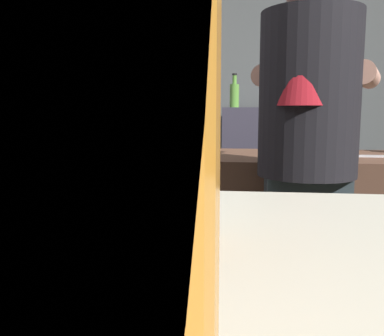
# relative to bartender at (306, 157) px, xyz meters

# --- Properties ---
(wall_back) EXTENTS (5.20, 0.10, 2.70)m
(wall_back) POSITION_rel_bartender_xyz_m (-0.14, 1.92, 0.38)
(wall_back) COLOR #4A4E4E
(wall_back) RESTS_ON ground
(prep_counter) EXTENTS (2.10, 0.60, 0.93)m
(prep_counter) POSITION_rel_bartender_xyz_m (0.21, 0.45, -0.51)
(prep_counter) COLOR #4F3326
(prep_counter) RESTS_ON ground
(back_shelf) EXTENTS (0.83, 0.36, 1.15)m
(back_shelf) POSITION_rel_bartender_xyz_m (0.06, 1.64, -0.39)
(back_shelf) COLOR #353341
(back_shelf) RESTS_ON ground
(bartender) EXTENTS (0.50, 0.55, 1.68)m
(bartender) POSITION_rel_bartender_xyz_m (0.00, 0.00, 0.00)
(bartender) COLOR #2B363B
(bartender) RESTS_ON ground
(mixing_bowl) EXTENTS (0.17, 0.17, 0.05)m
(mixing_bowl) POSITION_rel_bartender_xyz_m (-0.49, 0.48, -0.02)
(mixing_bowl) COLOR #456A90
(mixing_bowl) RESTS_ON prep_counter
(chefs_knife) EXTENTS (0.24, 0.03, 0.01)m
(chefs_knife) POSITION_rel_bartender_xyz_m (0.28, 0.40, -0.04)
(chefs_knife) COLOR silver
(chefs_knife) RESTS_ON prep_counter
(pint_glass_near) EXTENTS (0.07, 0.07, 0.14)m
(pint_glass_near) POSITION_rel_bartender_xyz_m (-0.29, -1.24, 0.15)
(pint_glass_near) COLOR #B66626
(pint_glass_near) RESTS_ON bar_counter
(pint_glass_far) EXTENTS (0.08, 0.08, 0.15)m
(pint_glass_far) POSITION_rel_bartender_xyz_m (-0.28, -1.39, 0.15)
(pint_glass_far) COLOR #AD6B20
(pint_glass_far) RESTS_ON bar_counter
(bottle_olive_oil) EXTENTS (0.07, 0.07, 0.19)m
(bottle_olive_oil) POSITION_rel_bartender_xyz_m (0.27, 1.71, 0.26)
(bottle_olive_oil) COLOR #2D5F91
(bottle_olive_oil) RESTS_ON back_shelf
(bottle_hot_sauce) EXTENTS (0.07, 0.07, 0.23)m
(bottle_hot_sauce) POSITION_rel_bartender_xyz_m (-0.03, 1.65, 0.27)
(bottle_hot_sauce) COLOR red
(bottle_hot_sauce) RESTS_ON back_shelf
(bottle_soy) EXTENTS (0.07, 0.07, 0.24)m
(bottle_soy) POSITION_rel_bartender_xyz_m (-0.28, 1.60, 0.27)
(bottle_soy) COLOR #548D37
(bottle_soy) RESTS_ON back_shelf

